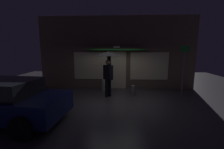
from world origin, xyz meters
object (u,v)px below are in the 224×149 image
at_px(person_with_umbrella, 108,60).
at_px(sidewalk_bollard, 103,85).
at_px(sidewalk_bollard_2, 133,90).
at_px(street_sign_post, 184,67).

bearing_deg(person_with_umbrella, sidewalk_bollard, -28.58).
xyz_separation_m(sidewalk_bollard, sidewalk_bollard_2, (1.62, -0.88, -0.08)).
xyz_separation_m(person_with_umbrella, street_sign_post, (3.64, 0.20, -0.33)).
distance_m(street_sign_post, sidewalk_bollard, 4.26).
height_order(street_sign_post, sidewalk_bollard, street_sign_post).
height_order(person_with_umbrella, sidewalk_bollard, person_with_umbrella).
xyz_separation_m(street_sign_post, sidewalk_bollard, (-4.00, 0.94, -1.12)).
height_order(sidewalk_bollard, sidewalk_bollard_2, sidewalk_bollard).
distance_m(person_with_umbrella, street_sign_post, 3.66).
xyz_separation_m(street_sign_post, sidewalk_bollard_2, (-2.39, 0.06, -1.20)).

